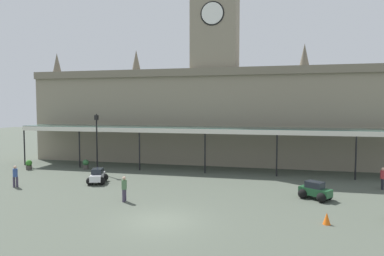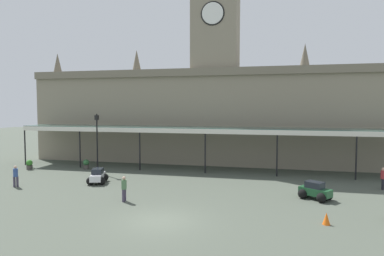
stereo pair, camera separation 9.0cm
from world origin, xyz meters
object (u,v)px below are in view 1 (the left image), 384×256
at_px(victorian_lamppost, 97,137).
at_px(planter_forecourt_centre, 86,164).
at_px(pedestrian_beside_cars, 124,188).
at_px(traffic_cone, 327,218).
at_px(planter_by_canopy, 29,165).
at_px(car_green_sedan, 315,192).
at_px(car_white_sedan, 98,177).
at_px(pedestrian_near_entrance, 383,177).
at_px(pedestrian_crossing_forecourt, 15,176).

relative_size(victorian_lamppost, planter_forecourt_centre, 5.81).
distance_m(pedestrian_beside_cars, traffic_cone, 12.37).
bearing_deg(planter_by_canopy, traffic_cone, -20.66).
bearing_deg(traffic_cone, car_green_sedan, 89.02).
distance_m(victorian_lamppost, traffic_cone, 21.22).
xyz_separation_m(car_white_sedan, planter_by_canopy, (-9.53, 3.82, -0.01)).
relative_size(car_green_sedan, car_white_sedan, 1.01).
bearing_deg(planter_by_canopy, car_green_sedan, -10.56).
bearing_deg(planter_forecourt_centre, pedestrian_near_entrance, -5.43).
bearing_deg(car_green_sedan, pedestrian_near_entrance, 36.08).
bearing_deg(car_green_sedan, car_white_sedan, 176.34).
height_order(car_green_sedan, planter_forecourt_centre, car_green_sedan).
bearing_deg(car_white_sedan, car_green_sedan, -3.66).
relative_size(car_green_sedan, planter_forecourt_centre, 2.34).
distance_m(pedestrian_near_entrance, traffic_cone, 10.39).
bearing_deg(car_white_sedan, victorian_lamppost, 118.78).
xyz_separation_m(victorian_lamppost, planter_by_canopy, (-7.51, 0.14, -2.93)).
distance_m(car_green_sedan, traffic_cone, 4.97).
bearing_deg(planter_by_canopy, planter_forecourt_centre, 15.46).
height_order(pedestrian_near_entrance, victorian_lamppost, victorian_lamppost).
bearing_deg(victorian_lamppost, car_white_sedan, -61.22).
distance_m(car_green_sedan, pedestrian_near_entrance, 6.60).
relative_size(pedestrian_near_entrance, pedestrian_crossing_forecourt, 1.00).
relative_size(car_white_sedan, victorian_lamppost, 0.40).
bearing_deg(pedestrian_near_entrance, car_green_sedan, -143.92).
relative_size(pedestrian_crossing_forecourt, planter_by_canopy, 1.74).
distance_m(pedestrian_near_entrance, planter_forecourt_centre, 26.30).
bearing_deg(pedestrian_near_entrance, planter_by_canopy, 178.17).
height_order(car_white_sedan, pedestrian_beside_cars, pedestrian_beside_cars).
xyz_separation_m(pedestrian_near_entrance, pedestrian_beside_cars, (-17.66, -7.25, 0.00)).
relative_size(victorian_lamppost, planter_by_canopy, 5.81).
bearing_deg(pedestrian_near_entrance, planter_forecourt_centre, 174.57).
relative_size(car_green_sedan, pedestrian_beside_cars, 1.35).
height_order(car_green_sedan, pedestrian_crossing_forecourt, pedestrian_crossing_forecourt).
bearing_deg(pedestrian_beside_cars, pedestrian_near_entrance, 22.33).
xyz_separation_m(pedestrian_beside_cars, victorian_lamppost, (-6.36, 8.12, 2.51)).
distance_m(car_white_sedan, planter_forecourt_centre, 6.75).
xyz_separation_m(traffic_cone, planter_by_canopy, (-26.13, 9.85, 0.17)).
bearing_deg(pedestrian_crossing_forecourt, planter_by_canopy, 121.80).
xyz_separation_m(car_white_sedan, pedestrian_beside_cars, (4.34, -4.44, 0.41)).
bearing_deg(planter_by_canopy, pedestrian_near_entrance, -1.83).
bearing_deg(victorian_lamppost, pedestrian_beside_cars, -51.91).
distance_m(pedestrian_beside_cars, victorian_lamppost, 10.61).
bearing_deg(traffic_cone, planter_forecourt_centre, 151.37).
xyz_separation_m(planter_forecourt_centre, planter_by_canopy, (-5.36, -1.48, 0.00)).
bearing_deg(planter_forecourt_centre, car_white_sedan, -51.76).
relative_size(car_white_sedan, planter_forecourt_centre, 2.31).
relative_size(traffic_cone, planter_forecourt_centre, 0.67).
relative_size(pedestrian_near_entrance, planter_forecourt_centre, 1.74).
bearing_deg(victorian_lamppost, planter_by_canopy, 178.94).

